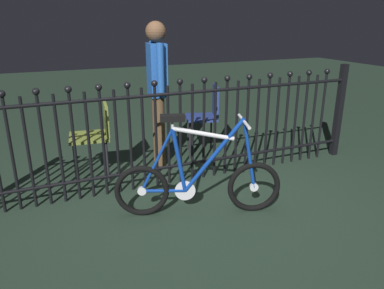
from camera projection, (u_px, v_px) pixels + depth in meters
name	position (u px, v px, depth m)	size (l,w,h in m)	color
ground_plane	(205.00, 206.00, 3.36)	(20.00, 20.00, 0.00)	#1E2E22
iron_fence	(173.00, 130.00, 3.66)	(4.20, 0.07, 1.12)	black
bicycle	(198.00, 182.00, 3.15)	(1.38, 0.56, 0.90)	black
chair_navy	(207.00, 113.00, 4.49)	(0.47, 0.47, 0.86)	black
chair_olive	(96.00, 132.00, 3.85)	(0.45, 0.44, 0.80)	black
person_visitor	(157.00, 82.00, 4.07)	(0.22, 0.47, 1.60)	#4C3823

